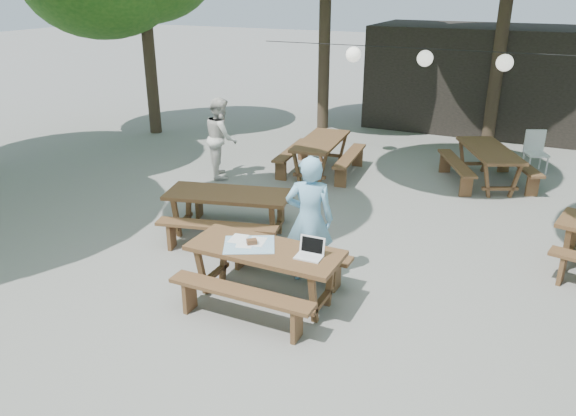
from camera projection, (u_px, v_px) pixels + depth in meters
The scene contains 12 objects.
ground at pixel (327, 289), 7.69m from camera, with size 80.00×80.00×0.00m, color slate.
pavilion at pixel (482, 78), 15.77m from camera, with size 6.00×3.00×2.80m, color black.
main_picnic_table at pixel (265, 273), 7.32m from camera, with size 2.00×1.58×0.75m.
picnic_table_nw at pixel (229, 213), 9.20m from camera, with size 2.23×2.00×0.75m.
picnic_table_far_w at pixel (321, 156), 12.22m from camera, with size 1.76×2.07×0.75m.
picnic_table_far_e at pixel (487, 166), 11.57m from camera, with size 2.25×2.40×0.75m.
woman at pixel (309, 219), 7.65m from camera, with size 0.66×0.43×1.81m, color #7FBFE7.
second_person at pixel (221, 137), 11.89m from camera, with size 0.82×0.64×1.69m, color white.
plastic_chair at pixel (535, 160), 12.37m from camera, with size 0.58×0.58×0.90m.
laptop at pixel (310, 252), 6.96m from camera, with size 0.34×0.27×0.24m.
tabletop_clutter at pixel (249, 244), 7.28m from camera, with size 0.83×0.78×0.08m.
paper_lanterns at pixel (426, 58), 11.89m from camera, with size 9.00×0.34×0.38m.
Camera 1 is at (2.39, -6.29, 3.93)m, focal length 35.00 mm.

